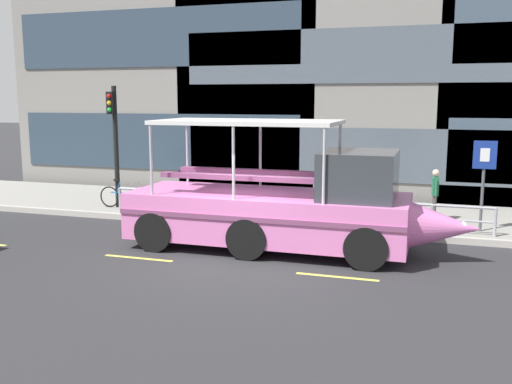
# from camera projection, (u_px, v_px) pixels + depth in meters

# --- Properties ---
(ground_plane) EXTENTS (120.00, 120.00, 0.00)m
(ground_plane) POSITION_uv_depth(u_px,v_px,m) (242.00, 259.00, 13.65)
(ground_plane) COLOR #2B2B2D
(sidewalk) EXTENTS (32.00, 4.80, 0.18)m
(sidewalk) POSITION_uv_depth(u_px,v_px,m) (297.00, 211.00, 18.90)
(sidewalk) COLOR gray
(sidewalk) RESTS_ON ground_plane
(curb_edge) EXTENTS (32.00, 0.18, 0.18)m
(curb_edge) POSITION_uv_depth(u_px,v_px,m) (277.00, 227.00, 16.56)
(curb_edge) COLOR #B2ADA3
(curb_edge) RESTS_ON ground_plane
(lane_centreline) EXTENTS (25.80, 0.12, 0.01)m
(lane_centreline) POSITION_uv_depth(u_px,v_px,m) (232.00, 267.00, 13.01)
(lane_centreline) COLOR #DBD64C
(lane_centreline) RESTS_ON ground_plane
(curb_guardrail) EXTENTS (11.33, 0.09, 0.79)m
(curb_guardrail) POSITION_uv_depth(u_px,v_px,m) (289.00, 205.00, 16.70)
(curb_guardrail) COLOR #9EA0A8
(curb_guardrail) RESTS_ON sidewalk
(traffic_light_pole) EXTENTS (0.24, 0.46, 4.02)m
(traffic_light_pole) POSITION_uv_depth(u_px,v_px,m) (114.00, 134.00, 18.76)
(traffic_light_pole) COLOR black
(traffic_light_pole) RESTS_ON sidewalk
(parking_sign) EXTENTS (0.60, 0.12, 2.49)m
(parking_sign) POSITION_uv_depth(u_px,v_px,m) (484.00, 170.00, 15.45)
(parking_sign) COLOR #4C4F54
(parking_sign) RESTS_ON sidewalk
(leaned_bicycle) EXTENTS (1.74, 0.46, 0.96)m
(leaned_bicycle) POSITION_uv_depth(u_px,v_px,m) (123.00, 197.00, 18.96)
(leaned_bicycle) COLOR black
(leaned_bicycle) RESTS_ON sidewalk
(duck_tour_boat) EXTENTS (8.75, 2.52, 3.26)m
(duck_tour_boat) POSITION_uv_depth(u_px,v_px,m) (287.00, 208.00, 14.29)
(duck_tour_boat) COLOR pink
(duck_tour_boat) RESTS_ON ground_plane
(pedestrian_near_bow) EXTENTS (0.21, 0.44, 1.55)m
(pedestrian_near_bow) POSITION_uv_depth(u_px,v_px,m) (435.00, 190.00, 16.92)
(pedestrian_near_bow) COLOR #47423D
(pedestrian_near_bow) RESTS_ON sidewalk
(pedestrian_mid_left) EXTENTS (0.47, 0.22, 1.63)m
(pedestrian_mid_left) POSITION_uv_depth(u_px,v_px,m) (323.00, 185.00, 17.59)
(pedestrian_mid_left) COLOR #1E2338
(pedestrian_mid_left) RESTS_ON sidewalk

